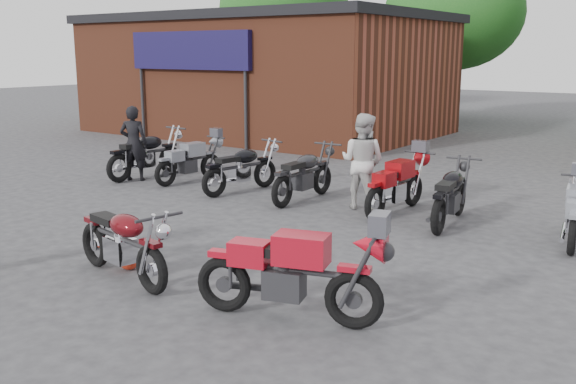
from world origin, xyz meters
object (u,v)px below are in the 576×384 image
Objects in this scene: person_light at (362,161)px; row_bike_4 at (397,182)px; sportbike at (291,269)px; row_bike_3 at (304,172)px; vintage_motorcycle at (122,238)px; row_bike_6 at (576,210)px; row_bike_2 at (242,166)px; row_bike_1 at (190,159)px; person_dark at (134,143)px; row_bike_5 at (451,192)px; row_bike_0 at (146,152)px; helmet at (129,261)px.

person_light is 0.79m from row_bike_4.
sportbike reaches higher than row_bike_3.
row_bike_6 is at bearing 60.59° from vintage_motorcycle.
vintage_motorcycle reaches higher than row_bike_2.
sportbike is 1.13× the size of row_bike_1.
person_dark is at bearing 132.77° from sportbike.
sportbike is 1.15× the size of row_bike_6.
row_bike_5 is at bearing 74.36° from sportbike.
row_bike_3 is (4.45, 0.16, -0.03)m from row_bike_0.
person_dark is at bearing 83.73° from row_bike_6.
sportbike is 1.03× the size of row_bike_3.
row_bike_0 is (-5.13, 5.08, 0.04)m from vintage_motorcycle.
row_bike_6 is at bearing -90.17° from row_bike_4.
person_light is at bearing -86.07° from row_bike_3.
helmet is 6.81m from row_bike_0.
row_bike_6 is (9.58, 0.18, -0.09)m from row_bike_0.
person_light is at bearing 93.91° from sportbike.
vintage_motorcycle is at bearing -49.00° from helmet.
sportbike reaches higher than helmet.
sportbike is 5.97m from row_bike_3.
person_dark is 9.57m from row_bike_6.
row_bike_2 is at bearing 124.25° from vintage_motorcycle.
row_bike_2 is 1.55m from row_bike_3.
row_bike_3 reaches higher than helmet.
row_bike_5 reaches higher than row_bike_1.
row_bike_0 is (-0.04, 0.41, -0.25)m from person_dark.
helmet is 0.14× the size of row_bike_2.
vintage_motorcycle is 1.10× the size of row_bike_6.
row_bike_2 is at bearing 81.27° from row_bike_6.
row_bike_1 is at bearing -78.49° from row_bike_0.
helmet is 6.85m from row_bike_6.
row_bike_0 is 1.15× the size of row_bike_1.
vintage_motorcycle is at bearing 107.09° from person_dark.
person_dark is 0.96× the size of person_light.
person_light reaches higher than helmet.
row_bike_1 is 8.36m from row_bike_6.
person_dark reaches higher than row_bike_0.
row_bike_2 is at bearing 82.75° from row_bike_5.
row_bike_3 reaches higher than row_bike_2.
row_bike_1 reaches higher than row_bike_6.
sportbike is 1.04× the size of row_bike_5.
row_bike_2 is at bearing 1.15° from person_light.
sportbike is 1.05× the size of row_bike_4.
person_dark is at bearing 3.48° from person_light.
row_bike_0 reaches higher than row_bike_1.
row_bike_1 is at bearing 93.51° from row_bike_4.
row_bike_3 is 1.98m from row_bike_4.
sportbike is at bearing -126.85° from row_bike_2.
row_bike_0 is 7.56m from row_bike_5.
row_bike_0 is 1.07× the size of row_bike_4.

